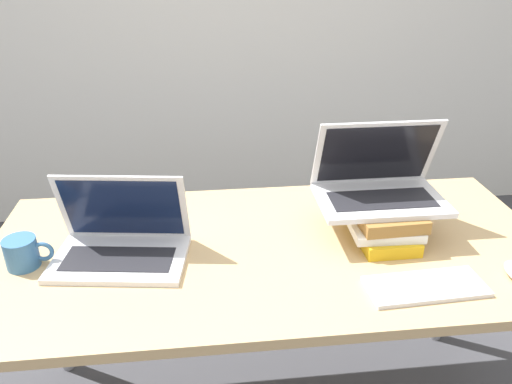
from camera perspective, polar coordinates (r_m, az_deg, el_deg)
desk at (r=1.52m, az=1.74°, el=-8.40°), size 1.66×0.78×0.73m
laptop_left at (r=1.46m, az=-15.18°, el=-5.47°), size 0.40×0.28×0.24m
book_stack at (r=1.56m, az=14.07°, el=-3.09°), size 0.21×0.29×0.10m
laptop_on_books at (r=1.54m, az=13.86°, el=0.89°), size 0.38×0.24×0.24m
wireless_keyboard at (r=1.38m, az=18.83°, el=-10.17°), size 0.31×0.14×0.01m
mug at (r=1.51m, az=-25.11°, el=-6.31°), size 0.13×0.09×0.09m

